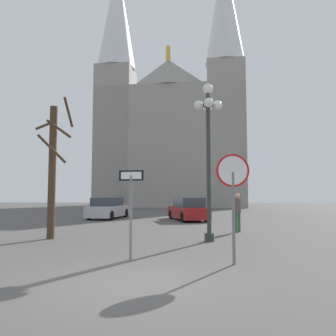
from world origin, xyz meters
The scene contains 9 objects.
ground_plane centered at (0.00, 0.00, 0.00)m, with size 120.00×120.00×0.00m, color #514F4C.
cathedral centered at (-0.34, 40.40, 11.26)m, with size 20.99×14.52×35.88m.
stop_sign centered at (2.38, 1.94, 1.99)m, with size 0.85×0.11×2.80m.
one_way_arrow_sign centered at (-0.32, 2.43, 1.57)m, with size 0.69×0.13×2.42m.
street_lamp centered at (2.09, 5.97, 4.04)m, with size 1.09×1.09×6.04m.
bare_tree centered at (-4.11, 6.40, 2.84)m, with size 1.44×1.43×5.56m.
parked_car_near_red centered at (1.48, 15.81, 0.71)m, with size 2.87×4.76×1.52m.
parked_car_far_silver centered at (-4.26, 17.23, 0.70)m, with size 2.44×4.64×1.50m.
pedestrian_walking centered at (3.67, 9.01, 1.09)m, with size 0.32×0.32×1.79m.
Camera 1 is at (1.07, -6.59, 1.78)m, focal length 35.31 mm.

